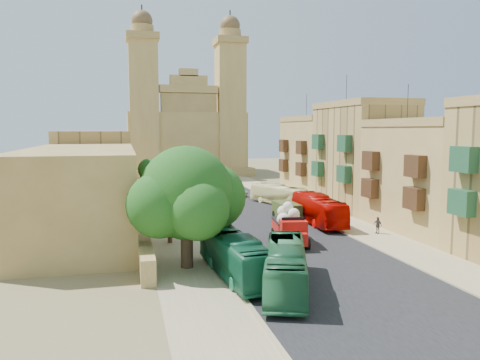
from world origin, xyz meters
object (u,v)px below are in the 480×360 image
street_tree_b (160,194)px  car_white_b (238,192)px  car_blue_a (217,221)px  car_dkblue (197,188)px  church (185,133)px  street_tree_a (170,207)px  red_truck (290,226)px  street_tree_c (153,176)px  pedestrian_c (378,225)px  car_white_a (216,201)px  bus_cream_east (278,195)px  street_tree_d (149,170)px  olive_pickup (287,211)px  bus_green_north (235,256)px  bus_green_south (286,267)px  bus_red_east (318,210)px  ficus_tree (187,196)px  pedestrian_a (334,218)px  car_blue_b (183,180)px  car_cream (286,212)px

street_tree_b → car_white_b: size_ratio=1.18×
car_blue_a → car_dkblue: bearing=96.3°
church → street_tree_b: church is taller
street_tree_a → red_truck: 10.95m
street_tree_c → pedestrian_c: street_tree_c is taller
car_white_a → street_tree_a: bearing=-96.0°
street_tree_c → car_white_a: bearing=-29.3°
car_blue_a → street_tree_b: bearing=145.0°
bus_cream_east → street_tree_d: bearing=-69.0°
church → car_white_a: bearing=-92.4°
olive_pickup → red_truck: bearing=-108.1°
street_tree_b → street_tree_c: size_ratio=0.76×
bus_green_north → car_white_a: 30.75m
olive_pickup → pedestrian_c: olive_pickup is taller
bus_green_south → bus_red_east: 21.83m
car_blue_a → ficus_tree: bearing=-98.4°
street_tree_a → pedestrian_a: size_ratio=2.69×
street_tree_a → bus_red_east: size_ratio=0.44×
red_truck → bus_green_south: (-4.46, -11.46, -0.15)m
street_tree_c → car_blue_a: 18.89m
street_tree_c → car_white_a: size_ratio=1.64×
ficus_tree → car_blue_a: 15.84m
red_truck → bus_red_east: 9.77m
car_blue_a → car_blue_b: bearing=99.1°
street_tree_a → street_tree_d: street_tree_d is taller
red_truck → pedestrian_c: size_ratio=3.92×
street_tree_a → olive_pickup: (14.00, 8.00, -2.31)m
street_tree_a → car_white_a: 21.25m
bus_red_east → car_dkblue: bus_red_east is taller
bus_green_south → car_dkblue: bearing=107.4°
pedestrian_a → street_tree_a: bearing=-7.5°
olive_pickup → bus_green_north: (-10.50, -18.91, 0.54)m
ficus_tree → car_blue_b: size_ratio=2.19×
car_blue_a → car_white_b: size_ratio=0.88×
car_dkblue → street_tree_b: bearing=-104.7°
street_tree_b → car_dkblue: street_tree_b is taller
bus_green_south → red_truck: bearing=88.3°
street_tree_a → bus_cream_east: 24.86m
church → street_tree_d: 32.73m
ficus_tree → street_tree_d: 44.03m
car_blue_a → bus_green_north: bearing=-86.0°
street_tree_d → olive_pickup: bearing=-63.4°
car_white_a → car_cream: (6.40, -10.11, 0.06)m
church → bus_green_north: 78.21m
car_blue_a → car_blue_b: 39.51m
street_tree_d → pedestrian_c: (20.23, -37.13, -2.86)m
olive_pickup → bus_red_east: (2.50, -3.14, 0.61)m
bus_red_east → car_white_a: 16.93m
ficus_tree → car_cream: bearing=51.4°
car_dkblue → car_blue_b: 10.90m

